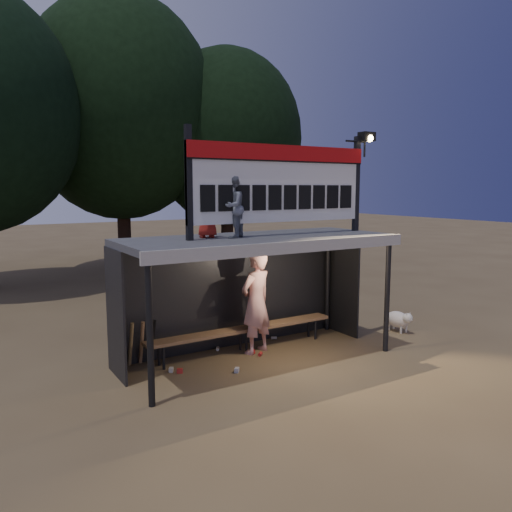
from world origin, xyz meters
The scene contains 12 objects.
ground centered at (0.00, 0.00, 0.00)m, with size 80.00×80.00×0.00m, color brown.
player centered at (0.18, 0.37, 1.01)m, with size 0.73×0.48×2.01m, color white.
child_a centered at (-0.52, 0.02, 2.86)m, with size 0.53×0.41×1.09m, color slate.
child_b centered at (-0.88, 0.29, 2.77)m, with size 0.44×0.29×0.91m, color #B2241B.
dugout_shelter centered at (0.00, 0.24, 1.85)m, with size 5.10×2.08×2.32m.
scoreboard_assembly centered at (0.56, -0.01, 3.32)m, with size 4.10×0.27×1.99m.
bench centered at (0.00, 0.55, 0.43)m, with size 4.00×0.35×0.48m.
tree_mid centered at (1.00, 11.50, 6.17)m, with size 7.22×7.22×10.36m.
tree_right centered at (5.00, 10.50, 5.19)m, with size 6.08×6.08×8.72m.
dog centered at (3.65, -0.09, 0.28)m, with size 0.36×0.81×0.49m.
bats centered at (-1.96, 0.82, 0.43)m, with size 0.48×0.33×0.84m.
litter centered at (-0.46, 0.31, 0.04)m, with size 2.70×1.37×0.08m.
Camera 1 is at (-4.75, -7.66, 3.19)m, focal length 35.00 mm.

